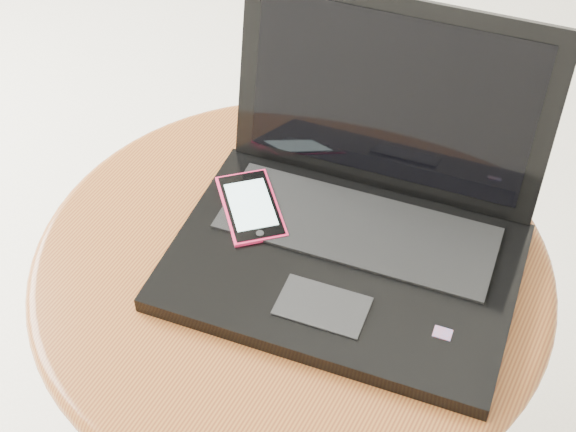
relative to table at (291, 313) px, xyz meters
The scene contains 4 objects.
table is the anchor object (origin of this frame).
laptop 0.16m from the table, 43.52° to the left, with size 0.41×0.36×0.24m.
phone_black 0.14m from the table, 150.16° to the left, with size 0.14×0.13×0.01m.
phone_pink 0.14m from the table, 156.17° to the left, with size 0.12×0.13×0.01m.
Camera 1 is at (0.23, -0.45, 1.18)m, focal length 52.59 mm.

